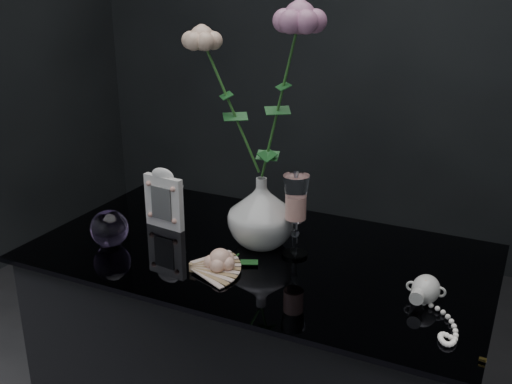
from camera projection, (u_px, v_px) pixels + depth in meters
The scene contains 8 objects.
vase at pixel (261, 212), 1.41m from camera, with size 0.16×0.16×0.17m, color silver.
wine_glass at pixel (295, 216), 1.34m from camera, with size 0.06×0.06×0.19m, color white, non-canonical shape.
picture_frame at pixel (164, 198), 1.51m from camera, with size 0.12×0.09×0.16m, color white, non-canonical shape.
paperweight at pixel (109, 228), 1.41m from camera, with size 0.09×0.09×0.09m, color #B385D8, non-canonical shape.
paper_fan at pixel (192, 266), 1.30m from camera, with size 0.21×0.17×0.02m, color beige, non-canonical shape.
loose_rose at pixel (220, 260), 1.30m from camera, with size 0.11×0.15×0.05m, color #E9AF97, non-canonical shape.
pearl_jar at pixel (426, 288), 1.18m from camera, with size 0.19×0.20×0.06m, color silver, non-canonical shape.
roses at pixel (257, 87), 1.31m from camera, with size 0.30×0.12×0.45m.
Camera 1 is at (0.55, -1.09, 1.37)m, focal length 42.00 mm.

